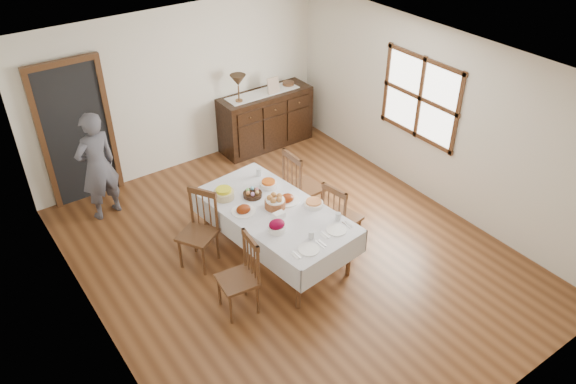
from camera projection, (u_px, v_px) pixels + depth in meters
ground at (292, 254)px, 7.48m from camera, size 6.00×6.00×0.00m
room_shell at (263, 136)px, 6.78m from camera, size 5.02×6.02×2.65m
dining_table at (275, 215)px, 7.12m from camera, size 1.33×2.26×0.74m
chair_left_near at (241, 275)px, 6.40m from camera, size 0.46×0.46×1.00m
chair_left_far at (199, 229)px, 7.10m from camera, size 0.59×0.59×1.03m
chair_right_near at (340, 216)px, 7.33m from camera, size 0.49×0.49×1.01m
chair_right_far at (301, 185)px, 7.86m from camera, size 0.46×0.46×1.10m
sideboard at (266, 119)px, 9.72m from camera, size 1.64×0.59×0.99m
person at (97, 163)px, 7.77m from camera, size 0.61×0.47×1.74m
bread_basket at (275, 202)px, 7.07m from camera, size 0.27×0.27×0.18m
egg_basket at (253, 194)px, 7.30m from camera, size 0.25×0.25×0.11m
ham_platter_a at (243, 210)px, 7.01m from camera, size 0.31×0.31×0.11m
ham_platter_b at (287, 199)px, 7.21m from camera, size 0.32×0.32×0.11m
beet_bowl at (277, 226)px, 6.67m from camera, size 0.21×0.21×0.15m
carrot_bowl at (268, 184)px, 7.48m from camera, size 0.24×0.24×0.09m
pineapple_bowl at (224, 194)px, 7.25m from camera, size 0.26×0.26×0.14m
casserole_dish at (314, 203)px, 7.12m from camera, size 0.25×0.25×0.08m
butter_dish at (279, 215)px, 6.91m from camera, size 0.15×0.11×0.07m
setting_left at (309, 245)px, 6.46m from camera, size 0.43×0.31×0.10m
setting_right at (337, 225)px, 6.76m from camera, size 0.43×0.31×0.10m
glass_far_a at (226, 189)px, 7.37m from camera, size 0.07×0.07×0.11m
glass_far_b at (259, 172)px, 7.71m from camera, size 0.07×0.07×0.11m
runner at (263, 93)px, 9.43m from camera, size 1.30×0.35×0.01m
table_lamp at (238, 81)px, 8.96m from camera, size 0.26×0.26×0.46m
picture_frame at (273, 86)px, 9.35m from camera, size 0.22×0.08×0.28m
deco_bowl at (288, 84)px, 9.70m from camera, size 0.20×0.20×0.06m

